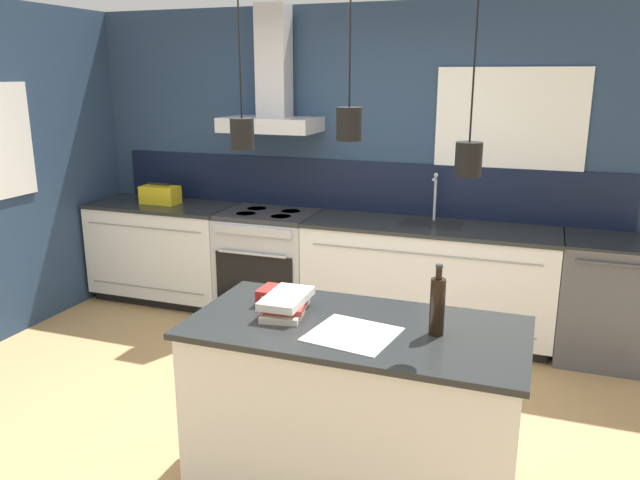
{
  "coord_description": "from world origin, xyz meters",
  "views": [
    {
      "loc": [
        1.53,
        -3.04,
        2.05
      ],
      "look_at": [
        0.25,
        0.48,
        1.05
      ],
      "focal_mm": 35.0,
      "sensor_mm": 36.0,
      "label": 1
    }
  ],
  "objects_px": {
    "oven_range": "(269,263)",
    "book_stack": "(286,303)",
    "red_supply_box": "(279,296)",
    "yellow_toolbox": "(160,195)",
    "bottle_on_island": "(437,305)",
    "dishwasher": "(601,299)"
  },
  "relations": [
    {
      "from": "red_supply_box",
      "to": "dishwasher",
      "type": "bearing_deg",
      "value": 49.55
    },
    {
      "from": "book_stack",
      "to": "dishwasher",
      "type": "bearing_deg",
      "value": 52.28
    },
    {
      "from": "yellow_toolbox",
      "to": "dishwasher",
      "type": "bearing_deg",
      "value": -0.0
    },
    {
      "from": "dishwasher",
      "to": "yellow_toolbox",
      "type": "relative_size",
      "value": 2.68
    },
    {
      "from": "bottle_on_island",
      "to": "dishwasher",
      "type": "bearing_deg",
      "value": 67.39
    },
    {
      "from": "oven_range",
      "to": "red_supply_box",
      "type": "relative_size",
      "value": 4.76
    },
    {
      "from": "dishwasher",
      "to": "bottle_on_island",
      "type": "relative_size",
      "value": 2.77
    },
    {
      "from": "bottle_on_island",
      "to": "red_supply_box",
      "type": "relative_size",
      "value": 1.72
    },
    {
      "from": "bottle_on_island",
      "to": "red_supply_box",
      "type": "bearing_deg",
      "value": 172.51
    },
    {
      "from": "red_supply_box",
      "to": "yellow_toolbox",
      "type": "relative_size",
      "value": 0.56
    },
    {
      "from": "red_supply_box",
      "to": "yellow_toolbox",
      "type": "xyz_separation_m",
      "value": [
        -2.03,
        1.98,
        0.04
      ]
    },
    {
      "from": "book_stack",
      "to": "yellow_toolbox",
      "type": "xyz_separation_m",
      "value": [
        -2.11,
        2.08,
        0.03
      ]
    },
    {
      "from": "dishwasher",
      "to": "yellow_toolbox",
      "type": "distance_m",
      "value": 3.76
    },
    {
      "from": "bottle_on_island",
      "to": "yellow_toolbox",
      "type": "bearing_deg",
      "value": 143.74
    },
    {
      "from": "oven_range",
      "to": "book_stack",
      "type": "relative_size",
      "value": 2.59
    },
    {
      "from": "oven_range",
      "to": "yellow_toolbox",
      "type": "relative_size",
      "value": 2.68
    },
    {
      "from": "oven_range",
      "to": "red_supply_box",
      "type": "height_order",
      "value": "red_supply_box"
    },
    {
      "from": "red_supply_box",
      "to": "oven_range",
      "type": "bearing_deg",
      "value": 115.87
    },
    {
      "from": "dishwasher",
      "to": "red_supply_box",
      "type": "xyz_separation_m",
      "value": [
        -1.69,
        -1.98,
        0.5
      ]
    },
    {
      "from": "oven_range",
      "to": "dishwasher",
      "type": "relative_size",
      "value": 1.0
    },
    {
      "from": "bottle_on_island",
      "to": "book_stack",
      "type": "relative_size",
      "value": 0.93
    },
    {
      "from": "yellow_toolbox",
      "to": "oven_range",
      "type": "bearing_deg",
      "value": -0.23
    }
  ]
}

